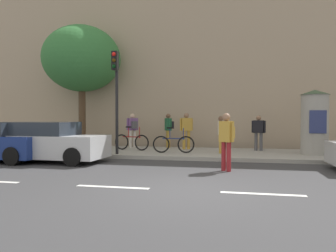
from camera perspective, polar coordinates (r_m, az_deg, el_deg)
The scene contains 16 objects.
ground_plane at distance 7.52m, azimuth 2.82°, elevation -11.20°, with size 80.00×80.00×0.00m, color #38383A.
sidewalk_curb at distance 14.37m, azimuth 7.18°, elevation -4.80°, with size 36.00×4.00×0.15m, color #9E9B93.
lane_markings at distance 7.51m, azimuth 2.82°, elevation -11.17°, with size 25.80×0.16×0.01m.
building_backdrop at distance 19.54m, azimuth 8.42°, elevation 10.91°, with size 36.00×5.00×9.69m, color tan.
traffic_light at distance 13.42m, azimuth -9.13°, elevation 7.07°, with size 0.24×0.45×4.16m.
poster_column at distance 14.42m, azimuth 24.28°, elevation 0.69°, with size 1.15×1.15×2.62m.
street_tree at distance 17.72m, azimuth -14.86°, elevation 11.25°, with size 3.98×3.98×6.23m.
pedestrian_in_dark_shirt at distance 10.16m, azimuth 10.23°, elevation -1.84°, with size 0.51×0.50×1.78m.
pedestrian_with_backpack at distance 16.41m, azimuth -6.20°, elevation -0.16°, with size 0.54×0.54×1.70m.
pedestrian_in_red_top at distance 16.15m, azimuth 0.10°, elevation -0.22°, with size 0.51×0.57×1.69m.
pedestrian_with_bag at distance 15.26m, azimuth 15.60°, elevation -0.63°, with size 0.61×0.49×1.59m.
pedestrian_in_light_jacket at distance 15.39m, azimuth 3.22°, elevation -0.31°, with size 0.59×0.39×1.71m.
pedestrian_tallest at distance 13.81m, azimuth 9.22°, elevation -0.97°, with size 0.27×0.61×1.56m.
bicycle_leaning at distance 13.78m, azimuth 0.98°, elevation -3.12°, with size 1.77×0.26×1.09m.
bicycle_upright at distance 15.04m, azimuth -6.40°, elevation -2.74°, with size 1.75×0.42×1.09m.
parked_car_dark at distance 12.98m, azimuth -20.67°, elevation -2.70°, with size 4.52×1.99×1.48m.
Camera 1 is at (1.14, -7.24, 1.66)m, focal length 34.82 mm.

